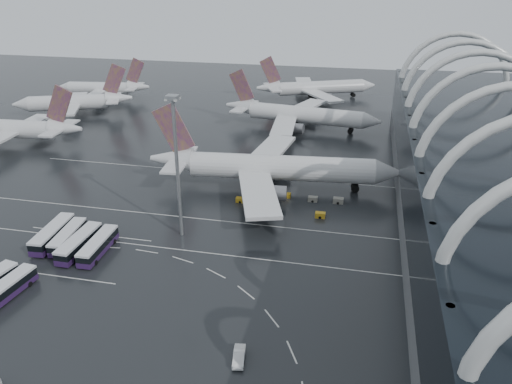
% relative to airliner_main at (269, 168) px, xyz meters
% --- Properties ---
extents(ground, '(420.00, 420.00, 0.00)m').
position_rel_airliner_main_xyz_m(ground, '(-8.66, -32.86, -5.49)').
color(ground, black).
rests_on(ground, ground).
extents(terminal, '(42.00, 160.00, 34.90)m').
position_rel_airliner_main_xyz_m(terminal, '(52.90, -13.02, 5.38)').
color(terminal, '#5A5C60').
rests_on(terminal, ground).
extents(lane_marking_near, '(120.00, 0.25, 0.01)m').
position_rel_airliner_main_xyz_m(lane_marking_near, '(-8.66, -34.86, -5.48)').
color(lane_marking_near, silver).
rests_on(lane_marking_near, ground).
extents(lane_marking_mid, '(120.00, 0.25, 0.01)m').
position_rel_airliner_main_xyz_m(lane_marking_mid, '(-8.66, -20.86, -5.48)').
color(lane_marking_mid, silver).
rests_on(lane_marking_mid, ground).
extents(lane_marking_far, '(120.00, 0.25, 0.01)m').
position_rel_airliner_main_xyz_m(lane_marking_far, '(-8.66, 7.14, -5.48)').
color(lane_marking_far, silver).
rests_on(lane_marking_far, ground).
extents(bus_bay_line_south, '(28.00, 0.25, 0.01)m').
position_rel_airliner_main_xyz_m(bus_bay_line_south, '(-32.66, -48.86, -5.48)').
color(bus_bay_line_south, silver).
rests_on(bus_bay_line_south, ground).
extents(bus_bay_line_north, '(28.00, 0.25, 0.01)m').
position_rel_airliner_main_xyz_m(bus_bay_line_north, '(-32.66, -32.86, -5.48)').
color(bus_bay_line_north, silver).
rests_on(bus_bay_line_north, ground).
extents(airliner_main, '(64.77, 56.52, 21.92)m').
position_rel_airliner_main_xyz_m(airliner_main, '(0.00, 0.00, 0.00)').
color(airliner_main, silver).
rests_on(airliner_main, ground).
extents(airliner_gate_b, '(56.65, 50.50, 19.67)m').
position_rel_airliner_main_xyz_m(airliner_gate_b, '(-0.38, 54.32, -0.57)').
color(airliner_gate_b, silver).
rests_on(airliner_gate_b, ground).
extents(airliner_gate_c, '(51.00, 46.60, 19.08)m').
position_rel_airliner_main_xyz_m(airliner_gate_c, '(0.70, 99.09, -0.72)').
color(airliner_gate_c, silver).
rests_on(airliner_gate_c, ground).
extents(jet_remote_west, '(45.99, 37.06, 20.03)m').
position_rel_airliner_main_xyz_m(jet_remote_west, '(-85.66, 16.59, -0.32)').
color(jet_remote_west, silver).
rests_on(jet_remote_west, ground).
extents(jet_remote_mid, '(43.28, 35.28, 19.48)m').
position_rel_airliner_main_xyz_m(jet_remote_mid, '(-86.59, 52.87, -0.46)').
color(jet_remote_mid, silver).
rests_on(jet_remote_mid, ground).
extents(jet_remote_far, '(41.18, 33.27, 17.91)m').
position_rel_airliner_main_xyz_m(jet_remote_far, '(-88.54, 79.59, -0.87)').
color(jet_remote_far, silver).
rests_on(jet_remote_far, ground).
extents(bus_row_near_a, '(4.22, 14.05, 3.41)m').
position_rel_airliner_main_xyz_m(bus_row_near_a, '(-38.45, -37.57, -3.62)').
color(bus_row_near_a, '#2B1542').
rests_on(bus_row_near_a, ground).
extents(bus_row_near_b, '(4.12, 12.77, 3.09)m').
position_rel_airliner_main_xyz_m(bus_row_near_b, '(-34.84, -37.72, -3.79)').
color(bus_row_near_b, '#2B1542').
rests_on(bus_row_near_b, ground).
extents(bus_row_near_c, '(3.28, 13.46, 3.31)m').
position_rel_airliner_main_xyz_m(bus_row_near_c, '(-31.06, -39.76, -3.67)').
color(bus_row_near_c, '#2B1542').
rests_on(bus_row_near_c, ground).
extents(bus_row_near_d, '(3.50, 13.04, 3.18)m').
position_rel_airliner_main_xyz_m(bus_row_near_d, '(-26.92, -39.71, -3.74)').
color(bus_row_near_d, '#2B1542').
rests_on(bus_row_near_d, ground).
extents(bus_row_far_b, '(4.09, 12.82, 3.10)m').
position_rel_airliner_main_xyz_m(bus_row_far_b, '(-35.08, -56.76, -3.78)').
color(bus_row_far_b, '#2B1542').
rests_on(bus_row_far_b, ground).
extents(van_curve_c, '(2.37, 4.90, 1.55)m').
position_rel_airliner_main_xyz_m(van_curve_c, '(8.00, -62.67, -4.71)').
color(van_curve_c, white).
rests_on(van_curve_c, ground).
extents(floodlight_mast, '(2.32, 2.32, 30.29)m').
position_rel_airliner_main_xyz_m(floodlight_mast, '(-13.35, -28.80, 13.56)').
color(floodlight_mast, gray).
rests_on(floodlight_mast, ground).
extents(gse_cart_belly_a, '(2.29, 1.36, 1.25)m').
position_rel_airliner_main_xyz_m(gse_cart_belly_a, '(14.90, -14.24, -4.86)').
color(gse_cart_belly_a, gold).
rests_on(gse_cart_belly_a, ground).
extents(gse_cart_belly_b, '(2.29, 1.35, 1.25)m').
position_rel_airliner_main_xyz_m(gse_cart_belly_b, '(12.23, -5.93, -4.86)').
color(gse_cart_belly_b, slate).
rests_on(gse_cart_belly_b, ground).
extents(gse_cart_belly_c, '(2.16, 1.28, 1.18)m').
position_rel_airliner_main_xyz_m(gse_cart_belly_c, '(-5.06, -10.19, -4.90)').
color(gse_cart_belly_c, gold).
rests_on(gse_cart_belly_c, ground).
extents(gse_cart_belly_d, '(2.48, 1.47, 1.35)m').
position_rel_airliner_main_xyz_m(gse_cart_belly_d, '(18.39, -5.58, -4.81)').
color(gse_cart_belly_d, slate).
rests_on(gse_cart_belly_d, ground).
extents(gse_cart_belly_e, '(2.14, 1.26, 1.17)m').
position_rel_airliner_main_xyz_m(gse_cart_belly_e, '(5.49, -5.08, -4.91)').
color(gse_cart_belly_e, gold).
rests_on(gse_cart_belly_e, ground).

